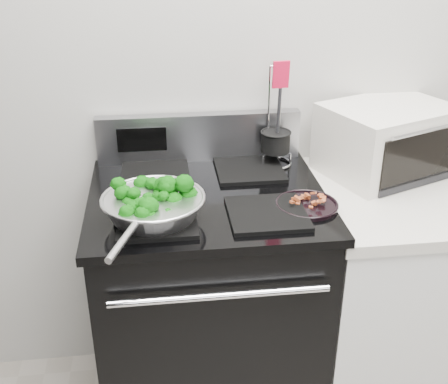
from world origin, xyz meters
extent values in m
cube|color=#B6B4AC|center=(0.00, 1.75, 1.35)|extent=(4.00, 0.02, 2.70)
cube|color=black|center=(-0.30, 1.41, 0.46)|extent=(0.76, 0.66, 0.92)
cube|color=black|center=(-0.30, 1.41, 0.94)|extent=(0.79, 0.69, 0.03)
cube|color=#99999E|center=(-0.30, 1.72, 1.04)|extent=(0.76, 0.05, 0.18)
cube|color=black|center=(-0.47, 1.24, 0.96)|extent=(0.24, 0.24, 0.01)
cube|color=black|center=(-0.13, 1.24, 0.96)|extent=(0.24, 0.24, 0.01)
cube|color=black|center=(-0.47, 1.58, 0.96)|extent=(0.24, 0.24, 0.01)
cube|color=black|center=(-0.13, 1.58, 0.96)|extent=(0.24, 0.24, 0.01)
cube|color=white|center=(0.39, 1.41, 0.44)|extent=(0.60, 0.66, 0.88)
cube|color=beige|center=(0.39, 1.41, 0.90)|extent=(0.62, 0.68, 0.04)
torus|color=silver|center=(-0.48, 1.25, 1.03)|extent=(0.32, 0.32, 0.01)
cylinder|color=silver|center=(-0.56, 1.02, 1.02)|extent=(0.08, 0.19, 0.02)
cylinder|color=black|center=(0.01, 1.28, 0.95)|extent=(0.20, 0.20, 0.01)
cylinder|color=black|center=(-0.03, 1.63, 1.04)|extent=(0.11, 0.11, 0.07)
cylinder|color=black|center=(-0.03, 1.63, 1.13)|extent=(0.01, 0.01, 0.23)
cube|color=red|center=(-0.03, 1.63, 1.29)|extent=(0.06, 0.01, 0.10)
cube|color=silver|center=(0.38, 1.59, 1.05)|extent=(0.53, 0.47, 0.25)
cube|color=black|center=(0.38, 1.42, 1.04)|extent=(0.33, 0.14, 0.18)
camera|label=1|loc=(-0.45, -0.26, 1.79)|focal=45.00mm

